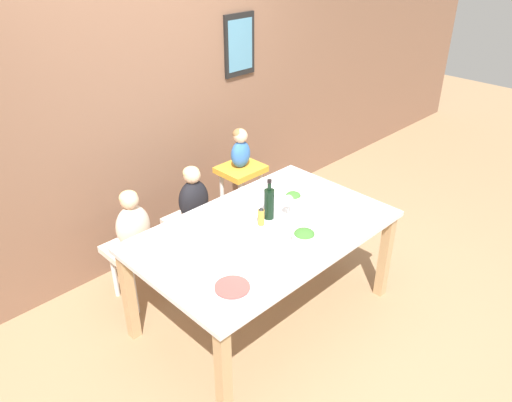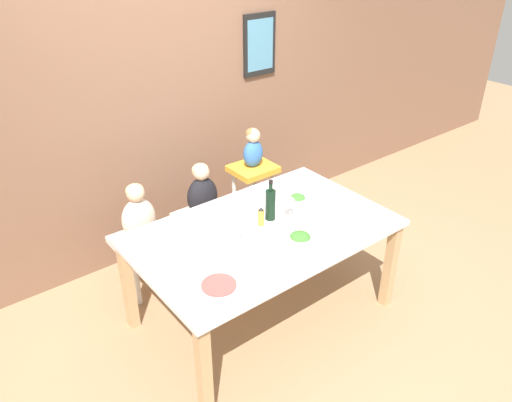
{
  "view_description": "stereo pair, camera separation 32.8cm",
  "coord_description": "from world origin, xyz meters",
  "px_view_note": "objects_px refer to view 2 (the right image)",
  "views": [
    {
      "loc": [
        -2.01,
        -1.95,
        2.54
      ],
      "look_at": [
        0.0,
        0.08,
        0.92
      ],
      "focal_mm": 35.0,
      "sensor_mm": 36.0,
      "label": 1
    },
    {
      "loc": [
        -1.76,
        -2.17,
        2.54
      ],
      "look_at": [
        0.0,
        0.08,
        0.92
      ],
      "focal_mm": 35.0,
      "sensor_mm": 36.0,
      "label": 2
    }
  ],
  "objects_px": {
    "chair_far_center": "(204,222)",
    "wine_glass_near": "(290,203)",
    "person_child_center": "(202,191)",
    "dinner_plate_front_left": "(219,285)",
    "salad_bowl_small": "(298,201)",
    "chair_far_left": "(143,246)",
    "paper_towel_roll": "(231,234)",
    "chair_right_highchair": "(253,185)",
    "person_baby_right": "(253,147)",
    "wine_bottle": "(270,204)",
    "dinner_plate_back_left": "(185,232)",
    "person_child_left": "(138,214)",
    "salad_bowl_large": "(300,240)"
  },
  "relations": [
    {
      "from": "person_child_center",
      "to": "dinner_plate_front_left",
      "type": "xyz_separation_m",
      "value": [
        -0.59,
        -1.1,
        0.07
      ]
    },
    {
      "from": "chair_far_center",
      "to": "salad_bowl_small",
      "type": "relative_size",
      "value": 3.69
    },
    {
      "from": "chair_right_highchair",
      "to": "paper_towel_roll",
      "type": "bearing_deg",
      "value": -134.29
    },
    {
      "from": "chair_far_center",
      "to": "paper_towel_roll",
      "type": "distance_m",
      "value": 1.02
    },
    {
      "from": "dinner_plate_back_left",
      "to": "chair_far_center",
      "type": "bearing_deg",
      "value": 47.93
    },
    {
      "from": "paper_towel_roll",
      "to": "person_child_left",
      "type": "bearing_deg",
      "value": 104.93
    },
    {
      "from": "person_baby_right",
      "to": "dinner_plate_front_left",
      "type": "distance_m",
      "value": 1.56
    },
    {
      "from": "paper_towel_roll",
      "to": "wine_glass_near",
      "type": "relative_size",
      "value": 1.3
    },
    {
      "from": "wine_bottle",
      "to": "salad_bowl_small",
      "type": "xyz_separation_m",
      "value": [
        0.26,
        0.01,
        -0.07
      ]
    },
    {
      "from": "chair_far_left",
      "to": "chair_far_center",
      "type": "xyz_separation_m",
      "value": [
        0.55,
        0.0,
        0.0
      ]
    },
    {
      "from": "wine_glass_near",
      "to": "salad_bowl_small",
      "type": "bearing_deg",
      "value": 30.73
    },
    {
      "from": "person_child_center",
      "to": "dinner_plate_back_left",
      "type": "distance_m",
      "value": 0.68
    },
    {
      "from": "person_baby_right",
      "to": "wine_bottle",
      "type": "bearing_deg",
      "value": -119.55
    },
    {
      "from": "salad_bowl_small",
      "to": "wine_bottle",
      "type": "bearing_deg",
      "value": -177.87
    },
    {
      "from": "paper_towel_roll",
      "to": "wine_glass_near",
      "type": "height_order",
      "value": "paper_towel_roll"
    },
    {
      "from": "person_baby_right",
      "to": "salad_bowl_small",
      "type": "bearing_deg",
      "value": -101.81
    },
    {
      "from": "chair_right_highchair",
      "to": "chair_far_center",
      "type": "bearing_deg",
      "value": -180.0
    },
    {
      "from": "person_child_left",
      "to": "wine_glass_near",
      "type": "bearing_deg",
      "value": -46.89
    },
    {
      "from": "chair_right_highchair",
      "to": "dinner_plate_back_left",
      "type": "bearing_deg",
      "value": -152.31
    },
    {
      "from": "chair_far_left",
      "to": "chair_right_highchair",
      "type": "bearing_deg",
      "value": 0.0
    },
    {
      "from": "chair_right_highchair",
      "to": "dinner_plate_front_left",
      "type": "xyz_separation_m",
      "value": [
        -1.1,
        -1.1,
        0.17
      ]
    },
    {
      "from": "person_child_center",
      "to": "dinner_plate_front_left",
      "type": "bearing_deg",
      "value": -118.16
    },
    {
      "from": "chair_right_highchair",
      "to": "person_child_left",
      "type": "bearing_deg",
      "value": 179.97
    },
    {
      "from": "wine_bottle",
      "to": "salad_bowl_small",
      "type": "height_order",
      "value": "wine_bottle"
    },
    {
      "from": "chair_far_center",
      "to": "wine_glass_near",
      "type": "xyz_separation_m",
      "value": [
        0.2,
        -0.8,
        0.47
      ]
    },
    {
      "from": "wine_bottle",
      "to": "salad_bowl_small",
      "type": "bearing_deg",
      "value": 2.13
    },
    {
      "from": "chair_far_left",
      "to": "salad_bowl_small",
      "type": "distance_m",
      "value": 1.22
    },
    {
      "from": "salad_bowl_small",
      "to": "dinner_plate_front_left",
      "type": "height_order",
      "value": "salad_bowl_small"
    },
    {
      "from": "person_child_left",
      "to": "wine_glass_near",
      "type": "relative_size",
      "value": 2.62
    },
    {
      "from": "person_child_center",
      "to": "person_baby_right",
      "type": "bearing_deg",
      "value": 0.04
    },
    {
      "from": "paper_towel_roll",
      "to": "wine_glass_near",
      "type": "xyz_separation_m",
      "value": [
        0.53,
        0.05,
        0.01
      ]
    },
    {
      "from": "wine_bottle",
      "to": "salad_bowl_small",
      "type": "relative_size",
      "value": 2.33
    },
    {
      "from": "wine_glass_near",
      "to": "dinner_plate_back_left",
      "type": "bearing_deg",
      "value": 155.73
    },
    {
      "from": "chair_far_left",
      "to": "chair_right_highchair",
      "type": "height_order",
      "value": "chair_right_highchair"
    },
    {
      "from": "salad_bowl_large",
      "to": "chair_far_center",
      "type": "bearing_deg",
      "value": 91.79
    },
    {
      "from": "chair_far_center",
      "to": "chair_far_left",
      "type": "bearing_deg",
      "value": 180.0
    },
    {
      "from": "chair_right_highchair",
      "to": "person_baby_right",
      "type": "xyz_separation_m",
      "value": [
        -0.0,
        0.0,
        0.35
      ]
    },
    {
      "from": "dinner_plate_front_left",
      "to": "dinner_plate_back_left",
      "type": "xyz_separation_m",
      "value": [
        0.13,
        0.59,
        0.0
      ]
    },
    {
      "from": "chair_right_highchair",
      "to": "salad_bowl_large",
      "type": "xyz_separation_m",
      "value": [
        -0.47,
        -1.09,
        0.21
      ]
    },
    {
      "from": "chair_right_highchair",
      "to": "salad_bowl_large",
      "type": "distance_m",
      "value": 1.21
    },
    {
      "from": "wine_glass_near",
      "to": "dinner_plate_front_left",
      "type": "relative_size",
      "value": 0.84
    },
    {
      "from": "person_child_left",
      "to": "paper_towel_roll",
      "type": "xyz_separation_m",
      "value": [
        0.23,
        -0.85,
        0.17
      ]
    },
    {
      "from": "wine_bottle",
      "to": "paper_towel_roll",
      "type": "bearing_deg",
      "value": -162.94
    },
    {
      "from": "person_baby_right",
      "to": "wine_glass_near",
      "type": "relative_size",
      "value": 1.97
    },
    {
      "from": "wine_bottle",
      "to": "salad_bowl_large",
      "type": "height_order",
      "value": "wine_bottle"
    },
    {
      "from": "person_child_left",
      "to": "wine_bottle",
      "type": "relative_size",
      "value": 1.5
    },
    {
      "from": "chair_far_center",
      "to": "paper_towel_roll",
      "type": "height_order",
      "value": "paper_towel_roll"
    },
    {
      "from": "person_child_center",
      "to": "salad_bowl_small",
      "type": "xyz_separation_m",
      "value": [
        0.36,
        -0.71,
        0.11
      ]
    },
    {
      "from": "person_child_left",
      "to": "dinner_plate_back_left",
      "type": "xyz_separation_m",
      "value": [
        0.09,
        -0.51,
        0.07
      ]
    },
    {
      "from": "chair_far_left",
      "to": "dinner_plate_back_left",
      "type": "relative_size",
      "value": 2.33
    }
  ]
}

